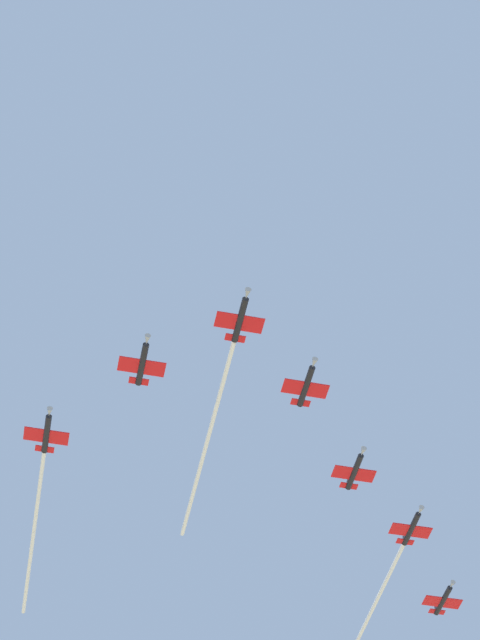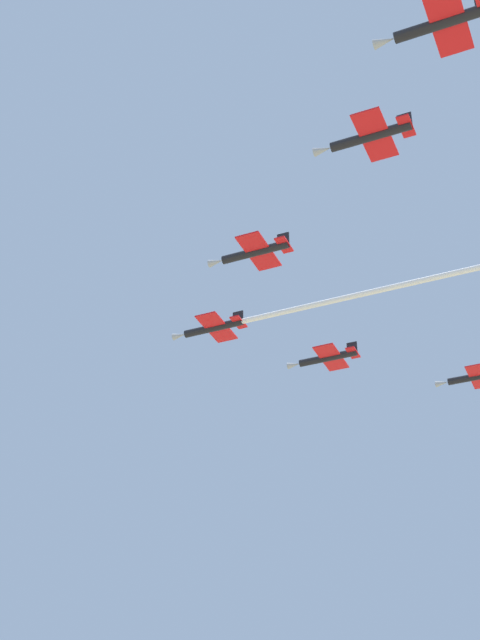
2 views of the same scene
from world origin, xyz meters
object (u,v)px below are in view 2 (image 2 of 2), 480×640
jet_port_inner (253,252)px  jet_port_outer (368,137)px  jet_lead (334,300)px  jet_starboard_inner (326,358)px

jet_port_inner → jet_port_outer: 24.09m
jet_lead → jet_port_inner: bearing=157.1°
jet_starboard_inner → jet_port_outer: jet_port_outer is taller
jet_port_outer → jet_starboard_inner: bearing=24.6°
jet_lead → jet_port_inner: 15.41m
jet_port_inner → jet_port_outer: jet_port_outer is taller
jet_starboard_inner → jet_lead: bearing=-157.1°
jet_starboard_inner → jet_port_outer: (45.58, -10.62, 1.23)m
jet_port_outer → jet_lead: bearing=25.4°
jet_port_inner → jet_port_outer: bearing=-126.1°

